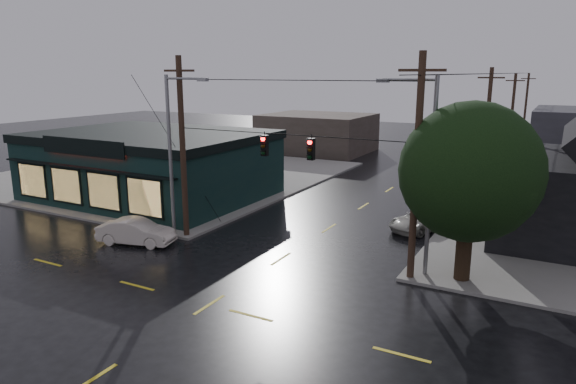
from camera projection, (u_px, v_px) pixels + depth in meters
The scene contains 15 objects.
ground_plane at pixel (209, 305), 20.96m from camera, with size 160.00×160.00×0.00m, color black.
sidewalk_nw at pixel (166, 174), 47.34m from camera, with size 28.00×28.00×0.15m, color gray.
pizza_shop at pixel (151, 164), 38.41m from camera, with size 16.30×12.34×4.90m.
corner_tree at pixel (470, 172), 22.10m from camera, with size 6.11×6.11×7.99m.
utility_pole_nw at pixel (187, 237), 29.54m from camera, with size 2.00×0.32×10.15m, color black, non-canonical shape.
utility_pole_ne at pixel (410, 279), 23.51m from camera, with size 2.00×0.32×10.15m, color black, non-canonical shape.
utility_pole_far_a at pixel (481, 188), 41.92m from camera, with size 2.00×0.32×9.65m, color black, non-canonical shape.
utility_pole_far_b at pixel (508, 155), 59.04m from camera, with size 2.00×0.32×9.15m, color black, non-canonical shape.
utility_pole_far_c at pixel (522, 136), 76.16m from camera, with size 2.00×0.32×9.15m, color black, non-canonical shape.
span_signal_assembly at pixel (287, 147), 25.18m from camera, with size 13.00×0.48×1.23m.
streetlight_nw at pixel (175, 240), 29.08m from camera, with size 5.40×0.30×9.15m, color gray, non-canonical shape.
streetlight_ne at pixel (425, 276), 23.88m from camera, with size 5.40×0.30×9.15m, color gray, non-canonical shape.
bg_building_west at pixel (317, 133), 61.19m from camera, with size 12.00×10.00×4.40m, color #3C332B.
sedan_cream at pixel (136, 232), 28.22m from camera, with size 1.49×4.26×1.40m, color beige.
suv_silver at pixel (421, 220), 30.73m from camera, with size 2.01×4.36×1.21m, color #9D9B91.
Camera 1 is at (12.04, -15.49, 9.27)m, focal length 32.00 mm.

